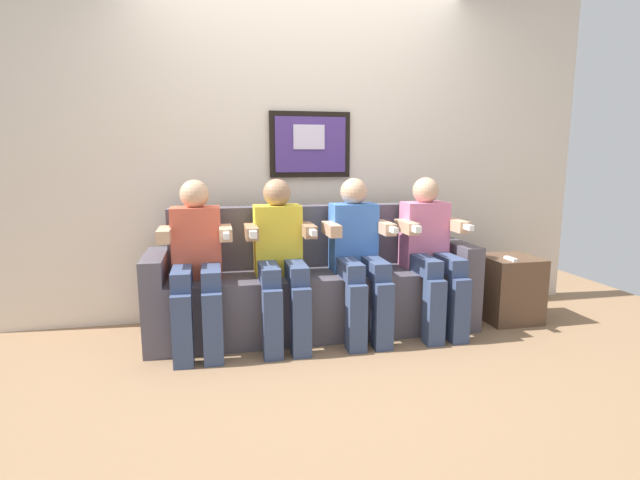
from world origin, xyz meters
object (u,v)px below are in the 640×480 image
(person_rightmost, at_px, (431,249))
(side_table_right, at_px, (509,288))
(couch, at_px, (315,288))
(person_leftmost, at_px, (197,259))
(spare_remote_on_table, at_px, (511,259))
(person_left_center, at_px, (280,255))
(person_right_center, at_px, (358,252))

(person_rightmost, distance_m, side_table_right, 0.78)
(couch, height_order, person_leftmost, person_leftmost)
(person_leftmost, relative_size, spare_remote_on_table, 8.54)
(person_left_center, bearing_deg, person_right_center, 0.05)
(person_rightmost, height_order, spare_remote_on_table, person_rightmost)
(person_leftmost, height_order, spare_remote_on_table, person_leftmost)
(couch, xyz_separation_m, spare_remote_on_table, (1.45, -0.21, 0.20))
(person_rightmost, xyz_separation_m, side_table_right, (0.70, 0.06, -0.36))
(person_left_center, height_order, person_right_center, same)
(person_right_center, bearing_deg, person_leftmost, 180.00)
(person_leftmost, xyz_separation_m, side_table_right, (2.33, 0.06, -0.36))
(side_table_right, bearing_deg, person_left_center, -178.03)
(person_rightmost, bearing_deg, spare_remote_on_table, -3.60)
(person_leftmost, bearing_deg, person_rightmost, -0.02)
(spare_remote_on_table, bearing_deg, side_table_right, 55.94)
(person_leftmost, xyz_separation_m, spare_remote_on_table, (2.27, -0.04, -0.10))
(side_table_right, relative_size, spare_remote_on_table, 3.85)
(side_table_right, bearing_deg, person_leftmost, -178.50)
(person_right_center, relative_size, spare_remote_on_table, 8.54)
(person_rightmost, bearing_deg, couch, 168.36)
(couch, xyz_separation_m, person_right_center, (0.27, -0.17, 0.29))
(person_right_center, bearing_deg, person_left_center, -179.95)
(couch, distance_m, person_left_center, 0.44)
(couch, relative_size, person_leftmost, 2.10)
(side_table_right, bearing_deg, couch, 175.95)
(couch, distance_m, person_right_center, 0.43)
(couch, distance_m, person_rightmost, 0.89)
(person_rightmost, distance_m, spare_remote_on_table, 0.64)
(person_left_center, bearing_deg, person_leftmost, 179.95)
(person_left_center, bearing_deg, couch, 31.71)
(person_left_center, xyz_separation_m, side_table_right, (1.79, 0.06, -0.36))
(person_left_center, relative_size, side_table_right, 2.22)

